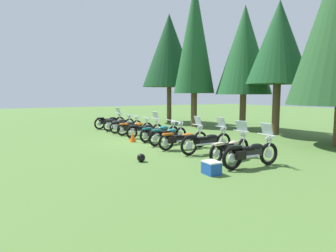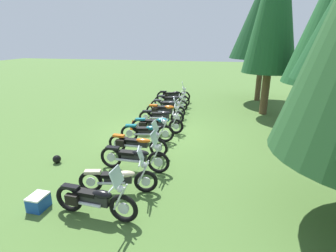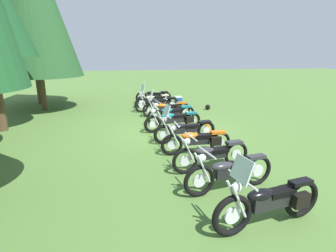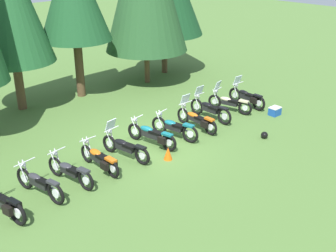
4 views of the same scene
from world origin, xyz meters
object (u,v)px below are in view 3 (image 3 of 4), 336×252
motorcycle_3 (198,140)px  picnic_cooler (178,99)px  motorcycle_4 (184,129)px  motorcycle_10 (154,96)px  motorcycle_7 (167,108)px  motorcycle_9 (153,99)px  motorcycle_5 (174,120)px  motorcycle_1 (229,172)px  pine_tree_5 (30,17)px  motorcycle_2 (211,154)px  traffic_cone (207,126)px  dropped_helmet (208,107)px  motorcycle_0 (270,201)px  motorcycle_6 (171,113)px  motorcycle_8 (156,103)px

motorcycle_3 → picnic_cooler: size_ratio=4.24×
motorcycle_4 → motorcycle_10: 7.46m
motorcycle_3 → motorcycle_7: motorcycle_7 is taller
motorcycle_7 → motorcycle_9: bearing=-79.3°
motorcycle_5 → motorcycle_9: (4.94, 0.21, -0.01)m
motorcycle_9 → motorcycle_1: bearing=79.9°
pine_tree_5 → picnic_cooler: bearing=-97.2°
motorcycle_2 → traffic_cone: motorcycle_2 is taller
motorcycle_2 → picnic_cooler: size_ratio=4.23×
dropped_helmet → motorcycle_0: bearing=167.5°
motorcycle_6 → motorcycle_5: bearing=74.0°
motorcycle_3 → motorcycle_5: bearing=-85.3°
motorcycle_5 → motorcycle_7: motorcycle_7 is taller
motorcycle_0 → traffic_cone: 5.90m
motorcycle_2 → dropped_helmet: size_ratio=7.71×
pine_tree_5 → traffic_cone: bearing=-132.7°
motorcycle_2 → motorcycle_6: bearing=-96.9°
motorcycle_2 → motorcycle_4: (2.38, 0.14, 0.01)m
motorcycle_4 → pine_tree_5: 11.92m
motorcycle_5 → pine_tree_5: size_ratio=0.31×
motorcycle_8 → motorcycle_10: motorcycle_8 is taller
motorcycle_6 → picnic_cooler: bearing=-116.7°
motorcycle_3 → motorcycle_6: motorcycle_6 is taller
motorcycle_1 → motorcycle_2: bearing=-98.4°
pine_tree_5 → picnic_cooler: size_ratio=14.95×
motorcycle_1 → motorcycle_4: size_ratio=0.97×
motorcycle_3 → pine_tree_5: (9.73, 7.07, 4.56)m
motorcycle_1 → dropped_helmet: motorcycle_1 is taller
motorcycle_4 → motorcycle_6: 2.49m
traffic_cone → motorcycle_7: bearing=22.1°
motorcycle_3 → traffic_cone: 2.47m
motorcycle_3 → motorcycle_5: (2.59, 0.21, 0.01)m
motorcycle_1 → traffic_cone: size_ratio=4.62×
motorcycle_4 → traffic_cone: motorcycle_4 is taller
picnic_cooler → motorcycle_9: bearing=123.4°
dropped_helmet → motorcycle_3: bearing=158.7°
motorcycle_4 → pine_tree_5: bearing=-59.3°
motorcycle_9 → pine_tree_5: size_ratio=0.28×
motorcycle_0 → motorcycle_7: bearing=-98.1°
motorcycle_3 → motorcycle_10: size_ratio=0.99×
motorcycle_1 → pine_tree_5: size_ratio=0.29×
motorcycle_0 → motorcycle_10: motorcycle_0 is taller
motorcycle_3 → motorcycle_9: (7.53, 0.42, 0.00)m
motorcycle_7 → pine_tree_5: bearing=-31.5°
motorcycle_2 → motorcycle_8: (7.38, 0.43, 0.05)m
motorcycle_1 → motorcycle_2: motorcycle_1 is taller
pine_tree_5 → dropped_helmet: pine_tree_5 is taller
traffic_cone → motorcycle_2: bearing=163.1°
motorcycle_10 → motorcycle_2: bearing=95.3°
motorcycle_5 → pine_tree_5: (7.14, 6.87, 4.55)m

